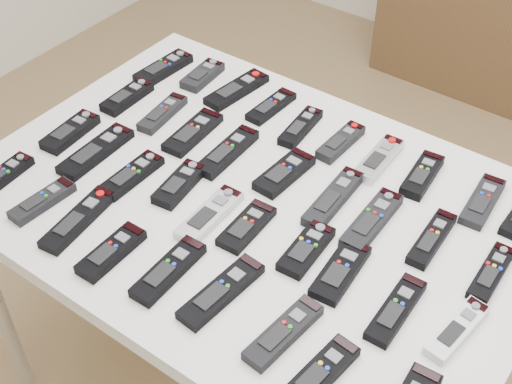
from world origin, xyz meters
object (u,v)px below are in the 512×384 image
Objects in this scene: remote_24 at (247,226)px; remote_26 at (340,271)px; remote_29 at (2,176)px; remote_36 at (320,373)px; remote_8 at (482,201)px; remote_32 at (111,252)px; remote_30 at (42,201)px; remote_33 at (169,270)px; remote_19 at (70,132)px; remote_35 at (284,332)px; remote_12 at (193,132)px; remote_6 at (379,159)px; remote_4 at (301,127)px; remote_11 at (163,113)px; remote_10 at (127,97)px; remote_23 at (210,215)px; remote_34 at (221,291)px; remote_18 at (491,273)px; remote_5 at (341,142)px; remote_15 at (333,198)px; remote_31 at (79,219)px; remote_2 at (237,90)px; remote_17 at (432,239)px; remote_1 at (203,75)px; remote_27 at (396,310)px; remote_28 at (457,330)px; remote_16 at (372,221)px; table at (256,217)px; remote_21 at (132,175)px; remote_0 at (163,68)px; remote_3 at (271,106)px; remote_22 at (179,184)px.

remote_26 is (0.23, 0.01, 0.00)m from remote_24.
remote_24 is at bearing 15.58° from remote_29.
remote_36 reaches higher than remote_24.
remote_8 is 0.80m from remote_32.
remote_33 is (0.36, 0.01, 0.00)m from remote_30.
remote_19 is 0.89× the size of remote_35.
remote_35 is (0.76, -0.18, -0.00)m from remote_19.
remote_6 is at bearing 18.79° from remote_12.
remote_11 is at bearing -158.73° from remote_4.
remote_12 is (0.23, -0.01, -0.00)m from remote_10.
remote_23 is 0.21m from remote_34.
remote_19 reaches higher than remote_18.
remote_30 is (-0.11, -0.38, 0.00)m from remote_12.
remote_5 is at bearing 14.53° from remote_11.
remote_15 reaches higher than remote_31.
remote_2 is at bearing 174.16° from remote_6.
remote_17 is at bearing 24.46° from remote_31.
remote_1 is 0.45m from remote_5.
remote_32 and remote_33 have the same top height.
remote_30 is (0.13, -0.21, -0.00)m from remote_19.
remote_27 is at bearing -45.12° from remote_5.
remote_36 is at bearing -5.43° from remote_29.
remote_28 is 0.32m from remote_35.
remote_6 reaches higher than remote_26.
remote_15 is 1.03× the size of remote_16.
remote_6 is at bearing 89.06° from remote_34.
remote_6 is 1.01× the size of remote_26.
remote_10 is 0.92× the size of remote_26.
table is 0.48m from remote_36.
remote_8 and remote_27 have the same top height.
remote_19 is 0.95× the size of remote_21.
remote_23 is at bearing 179.11° from remote_27.
remote_12 reaches higher than remote_24.
remote_8 is 0.93× the size of remote_33.
remote_31 is (-0.63, -0.39, -0.00)m from remote_17.
remote_27 is 0.87× the size of remote_31.
remote_1 is 0.79× the size of remote_27.
remote_27 is at bearing 7.21° from remote_29.
remote_18 is (0.26, 0.01, -0.00)m from remote_16.
remote_33 is at bearing -108.51° from remote_6.
remote_15 is at bearing -4.30° from remote_12.
remote_18 is at bearing -17.61° from remote_1.
remote_0 is 1.14× the size of remote_3.
remote_1 reaches higher than remote_23.
remote_10 is 0.97× the size of remote_19.
remote_3 is 0.93× the size of remote_6.
remote_15 is (-0.02, -0.18, 0.00)m from remote_6.
remote_18 is at bearing 18.68° from remote_24.
remote_24 is (0.41, -0.20, -0.00)m from remote_11.
remote_8 is 1.13× the size of remote_22.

